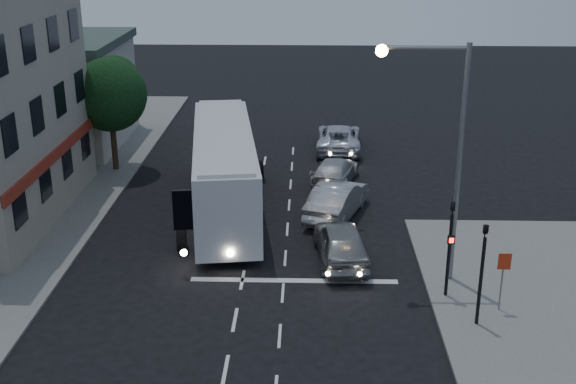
{
  "coord_description": "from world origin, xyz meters",
  "views": [
    {
      "loc": [
        2.46,
        -22.9,
        12.91
      ],
      "look_at": [
        1.66,
        5.91,
        2.2
      ],
      "focal_mm": 45.0,
      "sensor_mm": 36.0,
      "label": 1
    }
  ],
  "objects_px": {
    "tour_bus": "(224,168)",
    "traffic_signal_main": "(450,238)",
    "car_suv": "(341,243)",
    "car_sedan_b": "(335,171)",
    "car_sedan_a": "(337,200)",
    "traffic_signal_side": "(483,262)",
    "regulatory_sign": "(503,272)",
    "streetlight": "(443,137)",
    "car_sedan_c": "(339,138)",
    "street_tree": "(109,91)"
  },
  "relations": [
    {
      "from": "car_sedan_b",
      "to": "traffic_signal_main",
      "type": "height_order",
      "value": "traffic_signal_main"
    },
    {
      "from": "car_suv",
      "to": "car_sedan_b",
      "type": "height_order",
      "value": "car_suv"
    },
    {
      "from": "traffic_signal_side",
      "to": "regulatory_sign",
      "type": "distance_m",
      "value": 1.61
    },
    {
      "from": "tour_bus",
      "to": "streetlight",
      "type": "height_order",
      "value": "streetlight"
    },
    {
      "from": "car_sedan_c",
      "to": "traffic_signal_main",
      "type": "xyz_separation_m",
      "value": [
        3.24,
        -18.51,
        1.64
      ]
    },
    {
      "from": "car_suv",
      "to": "car_sedan_b",
      "type": "xyz_separation_m",
      "value": [
        0.06,
        9.45,
        -0.13
      ]
    },
    {
      "from": "traffic_signal_main",
      "to": "traffic_signal_side",
      "type": "relative_size",
      "value": 1.0
    },
    {
      "from": "car_sedan_a",
      "to": "traffic_signal_side",
      "type": "height_order",
      "value": "traffic_signal_side"
    },
    {
      "from": "car_suv",
      "to": "streetlight",
      "type": "xyz_separation_m",
      "value": [
        3.47,
        -1.6,
        4.91
      ]
    },
    {
      "from": "traffic_signal_side",
      "to": "streetlight",
      "type": "xyz_separation_m",
      "value": [
        -0.96,
        3.4,
        3.31
      ]
    },
    {
      "from": "car_sedan_a",
      "to": "car_sedan_b",
      "type": "distance_m",
      "value": 4.61
    },
    {
      "from": "car_sedan_a",
      "to": "regulatory_sign",
      "type": "distance_m",
      "value": 10.44
    },
    {
      "from": "car_suv",
      "to": "streetlight",
      "type": "height_order",
      "value": "streetlight"
    },
    {
      "from": "car_sedan_a",
      "to": "car_sedan_c",
      "type": "relative_size",
      "value": 0.89
    },
    {
      "from": "car_sedan_a",
      "to": "car_suv",
      "type": "bearing_deg",
      "value": 109.44
    },
    {
      "from": "car_sedan_a",
      "to": "street_tree",
      "type": "relative_size",
      "value": 0.81
    },
    {
      "from": "car_suv",
      "to": "traffic_signal_side",
      "type": "height_order",
      "value": "traffic_signal_side"
    },
    {
      "from": "tour_bus",
      "to": "car_sedan_b",
      "type": "distance_m",
      "value": 6.9
    },
    {
      "from": "car_sedan_b",
      "to": "street_tree",
      "type": "relative_size",
      "value": 0.76
    },
    {
      "from": "car_suv",
      "to": "car_sedan_c",
      "type": "bearing_deg",
      "value": -97.33
    },
    {
      "from": "car_sedan_a",
      "to": "traffic_signal_main",
      "type": "relative_size",
      "value": 1.22
    },
    {
      "from": "car_sedan_a",
      "to": "tour_bus",
      "type": "bearing_deg",
      "value": 13.9
    },
    {
      "from": "car_suv",
      "to": "car_sedan_a",
      "type": "bearing_deg",
      "value": -95.55
    },
    {
      "from": "car_sedan_b",
      "to": "traffic_signal_side",
      "type": "bearing_deg",
      "value": 120.7
    },
    {
      "from": "streetlight",
      "to": "tour_bus",
      "type": "bearing_deg",
      "value": 141.59
    },
    {
      "from": "traffic_signal_side",
      "to": "street_tree",
      "type": "xyz_separation_m",
      "value": [
        -16.51,
        16.22,
        2.08
      ]
    },
    {
      "from": "tour_bus",
      "to": "car_sedan_a",
      "type": "xyz_separation_m",
      "value": [
        5.31,
        -0.52,
        -1.32
      ]
    },
    {
      "from": "car_sedan_b",
      "to": "traffic_signal_main",
      "type": "relative_size",
      "value": 1.15
    },
    {
      "from": "car_sedan_c",
      "to": "streetlight",
      "type": "relative_size",
      "value": 0.63
    },
    {
      "from": "regulatory_sign",
      "to": "street_tree",
      "type": "bearing_deg",
      "value": 138.92
    },
    {
      "from": "traffic_signal_main",
      "to": "regulatory_sign",
      "type": "bearing_deg",
      "value": -30.84
    },
    {
      "from": "car_sedan_b",
      "to": "streetlight",
      "type": "bearing_deg",
      "value": 121.04
    },
    {
      "from": "car_sedan_c",
      "to": "street_tree",
      "type": "bearing_deg",
      "value": 21.44
    },
    {
      "from": "traffic_signal_main",
      "to": "street_tree",
      "type": "bearing_deg",
      "value": 137.97
    },
    {
      "from": "traffic_signal_side",
      "to": "street_tree",
      "type": "height_order",
      "value": "street_tree"
    },
    {
      "from": "streetlight",
      "to": "street_tree",
      "type": "bearing_deg",
      "value": 140.49
    },
    {
      "from": "tour_bus",
      "to": "car_sedan_c",
      "type": "distance_m",
      "value": 11.75
    },
    {
      "from": "car_sedan_a",
      "to": "traffic_signal_main",
      "type": "height_order",
      "value": "traffic_signal_main"
    },
    {
      "from": "tour_bus",
      "to": "traffic_signal_main",
      "type": "height_order",
      "value": "traffic_signal_main"
    },
    {
      "from": "traffic_signal_main",
      "to": "street_tree",
      "type": "distance_m",
      "value": 21.38
    },
    {
      "from": "traffic_signal_main",
      "to": "streetlight",
      "type": "relative_size",
      "value": 0.46
    },
    {
      "from": "car_suv",
      "to": "traffic_signal_main",
      "type": "relative_size",
      "value": 1.17
    },
    {
      "from": "car_suv",
      "to": "car_sedan_a",
      "type": "distance_m",
      "value": 4.84
    },
    {
      "from": "car_sedan_b",
      "to": "traffic_signal_main",
      "type": "xyz_separation_m",
      "value": [
        3.67,
        -12.47,
        1.74
      ]
    },
    {
      "from": "car_sedan_c",
      "to": "traffic_signal_side",
      "type": "height_order",
      "value": "traffic_signal_side"
    },
    {
      "from": "car_sedan_b",
      "to": "car_sedan_c",
      "type": "distance_m",
      "value": 6.06
    },
    {
      "from": "car_sedan_a",
      "to": "car_sedan_b",
      "type": "bearing_deg",
      "value": -71.19
    },
    {
      "from": "car_sedan_a",
      "to": "streetlight",
      "type": "distance_m",
      "value": 8.81
    },
    {
      "from": "car_sedan_c",
      "to": "traffic_signal_main",
      "type": "distance_m",
      "value": 18.86
    },
    {
      "from": "car_sedan_c",
      "to": "regulatory_sign",
      "type": "relative_size",
      "value": 2.56
    }
  ]
}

